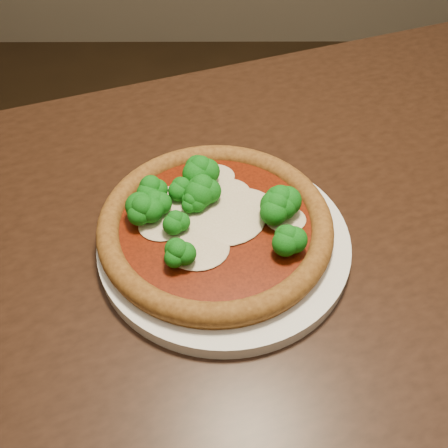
{
  "coord_description": "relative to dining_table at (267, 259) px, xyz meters",
  "views": [
    {
      "loc": [
        -0.31,
        -0.35,
        1.22
      ],
      "look_at": [
        -0.31,
        0.04,
        0.79
      ],
      "focal_mm": 40.0,
      "sensor_mm": 36.0,
      "label": 1
    }
  ],
  "objects": [
    {
      "name": "dining_table",
      "position": [
        0.0,
        0.0,
        0.0
      ],
      "size": [
        1.38,
        1.09,
        0.75
      ],
      "rotation": [
        0.0,
        0.0,
        0.36
      ],
      "color": "black",
      "rests_on": "floor"
    },
    {
      "name": "plate",
      "position": [
        -0.06,
        -0.06,
        0.11
      ],
      "size": [
        0.3,
        0.3,
        0.02
      ],
      "primitive_type": "cylinder",
      "color": "white",
      "rests_on": "dining_table"
    },
    {
      "name": "pizza",
      "position": [
        -0.07,
        -0.05,
        0.14
      ],
      "size": [
        0.28,
        0.28,
        0.06
      ],
      "rotation": [
        0.0,
        0.0,
        0.01
      ],
      "color": "brown",
      "rests_on": "plate"
    }
  ]
}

